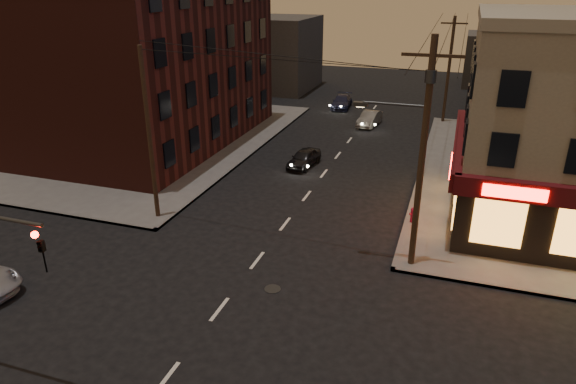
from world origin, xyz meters
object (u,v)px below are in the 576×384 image
at_px(sedan_near, 304,158).
at_px(sedan_far, 342,102).
at_px(sedan_mid, 370,119).
at_px(fire_hydrant, 413,214).

bearing_deg(sedan_near, sedan_far, 101.71).
bearing_deg(sedan_mid, sedan_far, 131.07).
xyz_separation_m(sedan_mid, sedan_far, (-3.85, 5.75, -0.01)).
height_order(sedan_near, sedan_far, sedan_far).
relative_size(sedan_near, fire_hydrant, 4.27).
bearing_deg(fire_hydrant, sedan_near, 139.83).
height_order(sedan_mid, fire_hydrant, sedan_mid).
height_order(sedan_near, fire_hydrant, sedan_near).
bearing_deg(sedan_near, sedan_mid, 85.67).
bearing_deg(fire_hydrant, sedan_far, 111.25).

